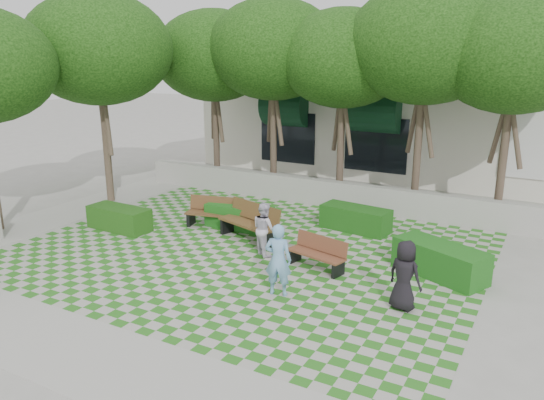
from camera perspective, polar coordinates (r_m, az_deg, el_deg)
The scene contains 17 objects.
ground at distance 13.58m, azimuth -4.94°, elevation -6.92°, with size 90.00×90.00×0.00m, color gray.
lawn at distance 14.36m, azimuth -2.72°, elevation -5.58°, with size 12.00×12.00×0.00m, color #2B721E.
sidewalk_south at distance 10.44m, azimuth -19.92°, elevation -15.18°, with size 16.00×2.00×0.01m, color #9E9B93.
sidewalk_west at distance 18.97m, azimuth -21.61°, elevation -1.41°, with size 2.00×12.00×0.01m, color #9E9B93.
retaining_wall at distance 18.64m, azimuth 5.64°, elevation 0.77°, with size 15.00×0.36×0.90m, color #9E9B93.
bench_east at distance 13.21m, azimuth 4.93°, elevation -5.76°, with size 1.61×0.87×0.81m.
bench_mid at distance 15.14m, azimuth -2.36°, elevation -2.45°, with size 2.09×1.23×1.04m.
bench_west at distance 16.36m, azimuth -6.17°, elevation -1.38°, with size 1.82×0.96×0.91m.
hedge_east at distance 13.36m, azimuth 17.62°, elevation -6.22°, with size 2.23×0.89×0.78m, color #164E15.
hedge_midright at distance 16.15m, azimuth 8.97°, elevation -2.00°, with size 2.06×0.83×0.72m, color #164813.
hedge_midleft at distance 16.20m, azimuth -3.54°, elevation -1.80°, with size 2.04×0.82×0.71m, color #154F15.
hedge_west at distance 16.67m, azimuth -16.10°, elevation -1.92°, with size 1.99×0.80×0.70m, color #1B4813.
person_blue at distance 11.63m, azimuth 0.66°, elevation -6.45°, with size 0.60×0.39×1.64m, color #75A8D5.
person_dark at distance 11.36m, azimuth 14.07°, elevation -7.87°, with size 0.73×0.48×1.50m, color black.
person_white at distance 13.95m, azimuth -0.83°, elevation -3.12°, with size 0.69×0.54×1.42m, color silver.
tree_row at distance 18.62m, azimuth 0.26°, elevation 15.55°, with size 17.70×13.40×7.41m.
building at distance 25.36m, azimuth 14.93°, elevation 9.01°, with size 18.00×8.92×5.15m.
Camera 1 is at (7.06, -10.39, 5.18)m, focal length 35.00 mm.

